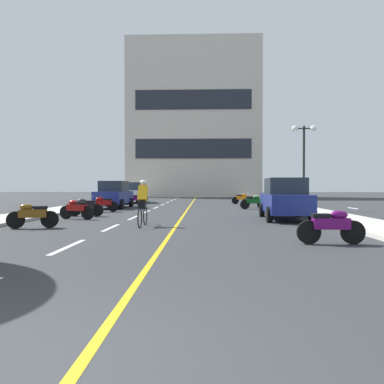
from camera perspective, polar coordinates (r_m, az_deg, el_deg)
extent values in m
plane|color=#2D3033|center=(23.58, -1.23, -2.64)|extent=(140.00, 140.00, 0.00)
cube|color=#B7B2A8|center=(27.85, -15.86, -2.01)|extent=(2.40, 72.00, 0.12)
cube|color=#B7B2A8|center=(27.20, 14.46, -2.07)|extent=(2.40, 72.00, 0.12)
cube|color=silver|center=(9.22, -19.06, -8.21)|extent=(0.14, 2.20, 0.01)
cube|color=silver|center=(13.00, -12.74, -5.54)|extent=(0.14, 2.20, 0.01)
cube|color=silver|center=(16.88, -9.31, -4.05)|extent=(0.14, 2.20, 0.01)
cube|color=silver|center=(20.81, -7.18, -3.11)|extent=(0.14, 2.20, 0.01)
cube|color=silver|center=(24.76, -5.73, -2.47)|extent=(0.14, 2.20, 0.01)
cube|color=silver|center=(28.72, -4.68, -2.01)|extent=(0.14, 2.20, 0.01)
cube|color=silver|center=(32.70, -3.89, -1.65)|extent=(0.14, 2.20, 0.01)
cube|color=silver|center=(36.67, -3.27, -1.38)|extent=(0.14, 2.20, 0.01)
cube|color=silver|center=(40.66, -2.77, -1.15)|extent=(0.14, 2.20, 0.01)
cube|color=silver|center=(44.64, -2.36, -0.97)|extent=(0.14, 2.20, 0.01)
cube|color=silver|center=(48.63, -2.01, -0.82)|extent=(0.14, 2.20, 0.01)
cube|color=gold|center=(26.56, -0.34, -2.24)|extent=(0.12, 66.00, 0.01)
cube|color=beige|center=(51.53, 0.30, 11.31)|extent=(18.26, 6.32, 21.55)
cube|color=#1E232D|center=(47.73, 0.19, 6.92)|extent=(15.34, 0.10, 2.59)
cube|color=#1E232D|center=(48.84, 0.19, 14.48)|extent=(15.34, 0.10, 2.59)
cylinder|color=black|center=(22.71, 17.33, 3.77)|extent=(0.14, 0.14, 4.98)
cylinder|color=black|center=(22.95, 17.36, 9.61)|extent=(1.10, 0.08, 0.08)
sphere|color=white|center=(22.81, 16.01, 9.67)|extent=(0.36, 0.36, 0.36)
sphere|color=white|center=(23.10, 18.69, 9.54)|extent=(0.36, 0.36, 0.36)
cylinder|color=black|center=(17.60, 11.03, -2.82)|extent=(0.25, 0.65, 0.64)
cylinder|color=black|center=(17.86, 16.47, -2.78)|extent=(0.25, 0.65, 0.64)
cylinder|color=black|center=(14.82, 12.19, -3.51)|extent=(0.25, 0.65, 0.64)
cylinder|color=black|center=(15.13, 18.60, -3.45)|extent=(0.25, 0.65, 0.64)
cube|color=navy|center=(16.31, 14.54, -1.71)|extent=(1.92, 4.29, 0.80)
cube|color=#1E2833|center=(16.29, 14.55, 0.92)|extent=(1.68, 2.28, 0.70)
cylinder|color=black|center=(26.47, -13.23, -1.59)|extent=(0.23, 0.64, 0.64)
cylinder|color=black|center=(26.04, -9.64, -1.62)|extent=(0.23, 0.64, 0.64)
cylinder|color=black|center=(23.79, -15.13, -1.87)|extent=(0.23, 0.64, 0.64)
cylinder|color=black|center=(23.32, -11.15, -1.91)|extent=(0.23, 0.64, 0.64)
cube|color=navy|center=(24.87, -12.26, -0.82)|extent=(1.79, 4.24, 0.80)
cube|color=#1E2833|center=(24.86, -12.27, 0.91)|extent=(1.61, 2.23, 0.70)
cylinder|color=black|center=(33.68, -10.17, -1.05)|extent=(0.25, 0.65, 0.64)
cylinder|color=black|center=(33.30, -7.34, -1.07)|extent=(0.25, 0.65, 0.64)
cylinder|color=black|center=(30.98, -11.46, -1.22)|extent=(0.25, 0.65, 0.64)
cylinder|color=black|center=(30.56, -8.38, -1.24)|extent=(0.25, 0.65, 0.64)
cube|color=silver|center=(32.10, -9.32, -0.43)|extent=(1.87, 4.27, 0.80)
cube|color=#1E2833|center=(32.10, -9.33, 0.91)|extent=(1.65, 2.26, 0.70)
cylinder|color=black|center=(9.92, 24.18, -5.86)|extent=(0.60, 0.10, 0.60)
cylinder|color=black|center=(9.55, 18.05, -6.09)|extent=(0.60, 0.10, 0.60)
cube|color=#590C59|center=(9.70, 21.18, -4.69)|extent=(0.90, 0.29, 0.28)
ellipsoid|color=#590C59|center=(9.75, 22.29, -3.37)|extent=(0.44, 0.24, 0.22)
cube|color=black|center=(9.60, 19.78, -3.54)|extent=(0.44, 0.24, 0.10)
cylinder|color=silver|center=(9.87, 24.20, -2.40)|extent=(0.03, 0.60, 0.03)
cylinder|color=black|center=(13.74, -26.21, -4.02)|extent=(0.60, 0.26, 0.60)
cylinder|color=black|center=(13.54, -21.65, -4.06)|extent=(0.60, 0.26, 0.60)
cube|color=brown|center=(13.61, -23.95, -3.12)|extent=(0.94, 0.51, 0.28)
ellipsoid|color=brown|center=(13.64, -24.79, -2.19)|extent=(0.49, 0.35, 0.22)
cube|color=black|center=(13.56, -22.92, -2.28)|extent=(0.49, 0.35, 0.10)
cylinder|color=silver|center=(13.70, -26.23, -1.51)|extent=(0.19, 0.59, 0.03)
cylinder|color=black|center=(16.97, -19.35, -3.06)|extent=(0.60, 0.26, 0.60)
cylinder|color=black|center=(16.34, -16.25, -3.19)|extent=(0.60, 0.26, 0.60)
cube|color=maroon|center=(16.64, -17.84, -2.37)|extent=(0.94, 0.51, 0.28)
ellipsoid|color=maroon|center=(16.74, -18.40, -1.60)|extent=(0.49, 0.35, 0.22)
cube|color=black|center=(16.48, -17.13, -1.70)|extent=(0.49, 0.35, 0.10)
cylinder|color=silver|center=(16.94, -19.36, -1.03)|extent=(0.19, 0.59, 0.03)
cylinder|color=black|center=(18.30, -18.13, -2.77)|extent=(0.60, 0.10, 0.60)
cylinder|color=black|center=(17.97, -14.82, -2.82)|extent=(0.60, 0.10, 0.60)
cube|color=black|center=(18.11, -16.50, -2.10)|extent=(0.90, 0.29, 0.28)
ellipsoid|color=black|center=(18.17, -17.10, -1.40)|extent=(0.44, 0.24, 0.22)
cube|color=black|center=(18.03, -15.74, -1.47)|extent=(0.44, 0.24, 0.10)
cylinder|color=silver|center=(18.28, -18.14, -0.89)|extent=(0.03, 0.60, 0.03)
cylinder|color=black|center=(21.07, -15.39, -2.28)|extent=(0.61, 0.23, 0.60)
cylinder|color=black|center=(21.03, -12.40, -2.27)|extent=(0.61, 0.23, 0.60)
cube|color=maroon|center=(21.03, -13.90, -1.68)|extent=(0.94, 0.48, 0.28)
ellipsoid|color=maroon|center=(21.03, -14.45, -1.08)|extent=(0.48, 0.33, 0.22)
cube|color=black|center=(21.01, -13.22, -1.13)|extent=(0.48, 0.33, 0.10)
cylinder|color=silver|center=(21.05, -15.40, -0.65)|extent=(0.17, 0.59, 0.03)
cylinder|color=black|center=(23.39, 11.03, -1.95)|extent=(0.61, 0.15, 0.60)
cylinder|color=black|center=(23.14, 8.39, -1.98)|extent=(0.61, 0.15, 0.60)
cube|color=#0C4C19|center=(23.24, 9.71, -1.42)|extent=(0.92, 0.36, 0.28)
ellipsoid|color=#0C4C19|center=(23.28, 10.19, -0.88)|extent=(0.46, 0.28, 0.22)
cube|color=black|center=(23.18, 9.11, -0.93)|extent=(0.46, 0.28, 0.10)
cylinder|color=silver|center=(23.36, 11.03, -0.48)|extent=(0.09, 0.60, 0.03)
cylinder|color=black|center=(25.05, 10.98, -1.76)|extent=(0.60, 0.11, 0.60)
cylinder|color=black|center=(24.91, 8.48, -1.77)|extent=(0.60, 0.11, 0.60)
cube|color=#B2B2B7|center=(24.96, 9.74, -1.26)|extent=(0.90, 0.29, 0.28)
ellipsoid|color=#B2B2B7|center=(24.98, 10.19, -0.76)|extent=(0.44, 0.24, 0.22)
cube|color=black|center=(24.92, 9.17, -0.81)|extent=(0.44, 0.24, 0.10)
cylinder|color=silver|center=(25.03, 10.99, -0.39)|extent=(0.04, 0.60, 0.03)
cylinder|color=black|center=(28.50, -10.40, -1.44)|extent=(0.61, 0.18, 0.60)
cylinder|color=black|center=(28.15, -8.29, -1.47)|extent=(0.61, 0.18, 0.60)
cube|color=#590C59|center=(28.31, -9.35, -1.01)|extent=(0.93, 0.39, 0.28)
ellipsoid|color=#590C59|center=(28.37, -9.74, -0.56)|extent=(0.47, 0.29, 0.22)
cube|color=black|center=(28.23, -8.87, -0.61)|extent=(0.47, 0.29, 0.10)
cylinder|color=silver|center=(28.48, -10.40, -0.24)|extent=(0.11, 0.60, 0.03)
cylinder|color=black|center=(30.04, 8.91, -1.32)|extent=(0.61, 0.21, 0.60)
cylinder|color=black|center=(29.73, 6.89, -1.34)|extent=(0.61, 0.21, 0.60)
cube|color=orange|center=(29.87, 7.91, -0.91)|extent=(0.94, 0.44, 0.28)
ellipsoid|color=orange|center=(29.92, 8.27, -0.48)|extent=(0.48, 0.31, 0.22)
cube|color=black|center=(29.79, 7.45, -0.53)|extent=(0.48, 0.31, 0.10)
cylinder|color=silver|center=(30.02, 8.91, -0.18)|extent=(0.14, 0.60, 0.03)
torus|color=black|center=(13.83, -7.43, -3.73)|extent=(0.06, 0.72, 0.72)
torus|color=black|center=(12.80, -8.29, -4.11)|extent=(0.06, 0.72, 0.72)
cylinder|color=blue|center=(13.27, -7.87, -2.63)|extent=(0.06, 0.95, 0.04)
cube|color=black|center=(13.11, -7.99, -1.71)|extent=(0.10, 0.20, 0.06)
cylinder|color=blue|center=(13.70, -7.51, -1.47)|extent=(0.42, 0.04, 0.03)
cube|color=black|center=(13.16, -7.95, -2.01)|extent=(0.25, 0.37, 0.28)
cube|color=yellow|center=(13.30, -7.83, -0.25)|extent=(0.33, 0.46, 0.61)
sphere|color=tan|center=(13.42, -7.73, 1.25)|extent=(0.20, 0.20, 0.20)
ellipsoid|color=white|center=(13.42, -7.73, 1.55)|extent=(0.24, 0.26, 0.16)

